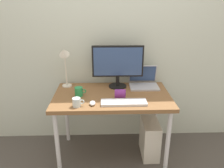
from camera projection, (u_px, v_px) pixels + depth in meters
ground_plane at (112, 153)px, 2.66m from camera, size 6.00×6.00×0.00m
back_wall at (111, 36)px, 2.58m from camera, size 4.40×0.04×2.60m
desk at (112, 101)px, 2.42m from camera, size 1.22×0.71×0.75m
monitor at (118, 64)px, 2.50m from camera, size 0.56×0.20×0.47m
laptop at (143, 81)px, 2.61m from camera, size 0.32×0.27×0.23m
desk_lamp at (64, 58)px, 2.46m from camera, size 0.11×0.16×0.47m
keyboard at (124, 102)px, 2.19m from camera, size 0.44×0.14×0.02m
mouse at (92, 103)px, 2.16m from camera, size 0.06×0.09×0.03m
coffee_mug at (79, 92)px, 2.34m from camera, size 0.12×0.08×0.10m
glass_cup at (77, 102)px, 2.12m from camera, size 0.11×0.08×0.08m
photo_frame at (120, 94)px, 2.30m from camera, size 0.11×0.03×0.09m
computer_tower at (150, 138)px, 2.58m from camera, size 0.18×0.36×0.42m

